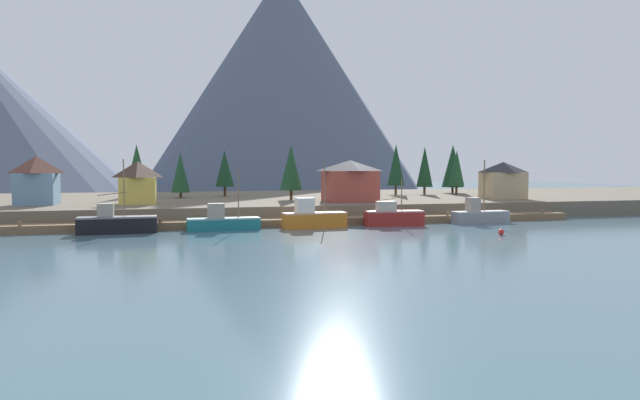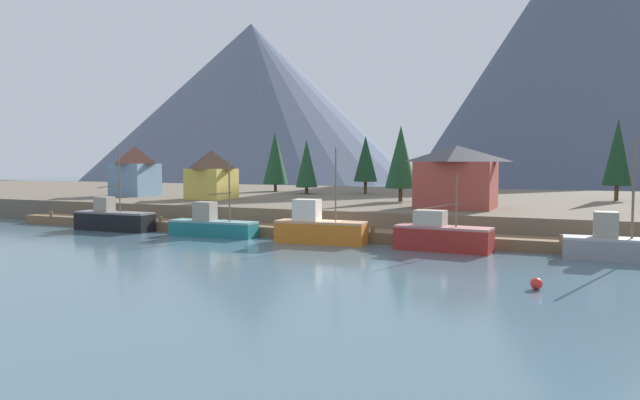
{
  "view_description": "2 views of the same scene",
  "coord_description": "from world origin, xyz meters",
  "px_view_note": "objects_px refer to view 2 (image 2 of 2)",
  "views": [
    {
      "loc": [
        -17.85,
        -70.44,
        7.74
      ],
      "look_at": [
        1.41,
        2.34,
        3.45
      ],
      "focal_mm": 30.31,
      "sensor_mm": 36.0,
      "label": 1
    },
    {
      "loc": [
        21.21,
        -51.3,
        7.51
      ],
      "look_at": [
        -2.1,
        2.08,
        3.7
      ],
      "focal_mm": 33.43,
      "sensor_mm": 36.0,
      "label": 2
    }
  ],
  "objects_px": {
    "fishing_boat_orange": "(319,228)",
    "conifer_back_left": "(401,157)",
    "fishing_boat_grey": "(621,246)",
    "conifer_near_right": "(275,158)",
    "channel_buoy": "(536,284)",
    "conifer_centre": "(618,152)",
    "house_yellow": "(212,174)",
    "conifer_mid_left": "(307,163)",
    "house_red": "(456,176)",
    "conifer_back_right": "(366,159)",
    "fishing_boat_black": "(114,220)",
    "house_blue": "(135,170)",
    "fishing_boat_red": "(442,236)",
    "fishing_boat_teal": "(212,226)"
  },
  "relations": [
    {
      "from": "fishing_boat_orange",
      "to": "conifer_back_left",
      "type": "relative_size",
      "value": 0.93
    },
    {
      "from": "fishing_boat_grey",
      "to": "conifer_near_right",
      "type": "distance_m",
      "value": 62.49
    },
    {
      "from": "channel_buoy",
      "to": "conifer_centre",
      "type": "bearing_deg",
      "value": 82.21
    },
    {
      "from": "house_yellow",
      "to": "conifer_mid_left",
      "type": "distance_m",
      "value": 17.58
    },
    {
      "from": "house_red",
      "to": "house_yellow",
      "type": "height_order",
      "value": "house_red"
    },
    {
      "from": "house_red",
      "to": "conifer_back_right",
      "type": "distance_m",
      "value": 28.98
    },
    {
      "from": "fishing_boat_black",
      "to": "conifer_back_right",
      "type": "xyz_separation_m",
      "value": [
        16.05,
        36.65,
        6.68
      ]
    },
    {
      "from": "fishing_boat_orange",
      "to": "fishing_boat_grey",
      "type": "distance_m",
      "value": 24.81
    },
    {
      "from": "house_yellow",
      "to": "house_blue",
      "type": "distance_m",
      "value": 14.34
    },
    {
      "from": "house_blue",
      "to": "conifer_mid_left",
      "type": "relative_size",
      "value": 0.86
    },
    {
      "from": "fishing_boat_grey",
      "to": "channel_buoy",
      "type": "xyz_separation_m",
      "value": [
        -5.16,
        -13.26,
        -0.78
      ]
    },
    {
      "from": "house_yellow",
      "to": "channel_buoy",
      "type": "xyz_separation_m",
      "value": [
        42.66,
        -29.99,
        -5.45
      ]
    },
    {
      "from": "house_red",
      "to": "conifer_centre",
      "type": "distance_m",
      "value": 25.91
    },
    {
      "from": "fishing_boat_red",
      "to": "house_yellow",
      "type": "bearing_deg",
      "value": 158.52
    },
    {
      "from": "house_blue",
      "to": "conifer_back_left",
      "type": "relative_size",
      "value": 0.76
    },
    {
      "from": "channel_buoy",
      "to": "house_yellow",
      "type": "bearing_deg",
      "value": 144.89
    },
    {
      "from": "fishing_boat_red",
      "to": "conifer_near_right",
      "type": "height_order",
      "value": "conifer_near_right"
    },
    {
      "from": "house_blue",
      "to": "conifer_back_left",
      "type": "bearing_deg",
      "value": 4.38
    },
    {
      "from": "fishing_boat_grey",
      "to": "conifer_near_right",
      "type": "bearing_deg",
      "value": 139.97
    },
    {
      "from": "house_blue",
      "to": "channel_buoy",
      "type": "bearing_deg",
      "value": -29.07
    },
    {
      "from": "house_yellow",
      "to": "conifer_near_right",
      "type": "xyz_separation_m",
      "value": [
        -1.54,
        20.97,
        2.24
      ]
    },
    {
      "from": "fishing_boat_teal",
      "to": "fishing_boat_orange",
      "type": "bearing_deg",
      "value": -3.12
    },
    {
      "from": "conifer_back_right",
      "to": "house_blue",
      "type": "bearing_deg",
      "value": -147.68
    },
    {
      "from": "conifer_near_right",
      "to": "conifer_back_right",
      "type": "distance_m",
      "value": 16.22
    },
    {
      "from": "conifer_back_right",
      "to": "conifer_centre",
      "type": "distance_m",
      "value": 34.59
    },
    {
      "from": "fishing_boat_teal",
      "to": "fishing_boat_orange",
      "type": "distance_m",
      "value": 11.77
    },
    {
      "from": "house_yellow",
      "to": "fishing_boat_grey",
      "type": "bearing_deg",
      "value": -19.29
    },
    {
      "from": "fishing_boat_orange",
      "to": "conifer_back_right",
      "type": "xyz_separation_m",
      "value": [
        -8.36,
        36.88,
        6.51
      ]
    },
    {
      "from": "fishing_boat_black",
      "to": "fishing_boat_red",
      "type": "height_order",
      "value": "fishing_boat_black"
    },
    {
      "from": "fishing_boat_black",
      "to": "fishing_boat_red",
      "type": "distance_m",
      "value": 35.72
    },
    {
      "from": "channel_buoy",
      "to": "fishing_boat_black",
      "type": "bearing_deg",
      "value": 163.26
    },
    {
      "from": "fishing_boat_red",
      "to": "conifer_back_right",
      "type": "bearing_deg",
      "value": 122.94
    },
    {
      "from": "conifer_near_right",
      "to": "conifer_back_left",
      "type": "bearing_deg",
      "value": -32.09
    },
    {
      "from": "fishing_boat_grey",
      "to": "house_red",
      "type": "xyz_separation_m",
      "value": [
        -15.05,
        14.11,
        4.78
      ]
    },
    {
      "from": "conifer_back_left",
      "to": "house_red",
      "type": "bearing_deg",
      "value": -41.42
    },
    {
      "from": "conifer_near_right",
      "to": "conifer_back_left",
      "type": "xyz_separation_m",
      "value": [
        26.1,
        -16.37,
        -0.02
      ]
    },
    {
      "from": "conifer_back_right",
      "to": "channel_buoy",
      "type": "distance_m",
      "value": 57.72
    },
    {
      "from": "conifer_mid_left",
      "to": "channel_buoy",
      "type": "bearing_deg",
      "value": -51.9
    },
    {
      "from": "fishing_boat_red",
      "to": "house_yellow",
      "type": "height_order",
      "value": "house_yellow"
    },
    {
      "from": "fishing_boat_orange",
      "to": "fishing_boat_grey",
      "type": "relative_size",
      "value": 0.96
    },
    {
      "from": "fishing_boat_black",
      "to": "conifer_mid_left",
      "type": "xyz_separation_m",
      "value": [
        7.73,
        33.09,
        5.97
      ]
    },
    {
      "from": "house_blue",
      "to": "conifer_near_right",
      "type": "distance_m",
      "value": 23.21
    },
    {
      "from": "conifer_centre",
      "to": "channel_buoy",
      "type": "xyz_separation_m",
      "value": [
        -6.47,
        -47.27,
        -8.29
      ]
    },
    {
      "from": "house_yellow",
      "to": "conifer_back_left",
      "type": "bearing_deg",
      "value": 10.63
    },
    {
      "from": "fishing_boat_black",
      "to": "conifer_near_right",
      "type": "distance_m",
      "value": 38.33
    },
    {
      "from": "fishing_boat_red",
      "to": "conifer_mid_left",
      "type": "relative_size",
      "value": 0.98
    },
    {
      "from": "house_red",
      "to": "house_blue",
      "type": "relative_size",
      "value": 1.15
    },
    {
      "from": "conifer_back_left",
      "to": "conifer_centre",
      "type": "xyz_separation_m",
      "value": [
        24.57,
        12.67,
        0.61
      ]
    },
    {
      "from": "fishing_boat_orange",
      "to": "conifer_back_left",
      "type": "bearing_deg",
      "value": 81.64
    },
    {
      "from": "fishing_boat_red",
      "to": "conifer_mid_left",
      "type": "xyz_separation_m",
      "value": [
        -27.99,
        33.36,
        5.91
      ]
    }
  ]
}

